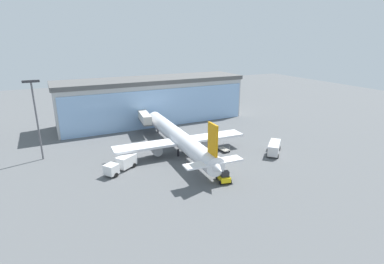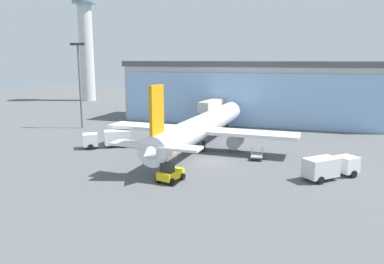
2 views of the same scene
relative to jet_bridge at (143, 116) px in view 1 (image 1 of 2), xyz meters
The scene contains 11 objects.
ground 27.02m from the jet_bridge, 77.55° to the right, with size 240.00×240.00×0.00m, color #545659.
terminal_building 10.91m from the jet_bridge, 57.36° to the left, with size 56.59×14.91×13.40m.
jet_bridge is the anchor object (origin of this frame).
apron_light_mast 28.00m from the jet_bridge, 158.51° to the right, with size 3.20×0.40×16.95m.
airplane 19.17m from the jet_bridge, 82.11° to the right, with size 30.13×40.04×10.96m.
catering_truck 26.05m from the jet_bridge, 116.32° to the right, with size 7.25×5.96×2.65m.
fuel_truck 36.24m from the jet_bridge, 53.62° to the right, with size 6.74×6.69×2.65m.
baggage_cart 26.23m from the jet_bridge, 62.38° to the right, with size 1.89×2.95×1.50m.
pushback_tug 36.34m from the jet_bridge, 83.53° to the right, with size 2.79×3.53×2.30m.
safety_cone_nose 26.54m from the jet_bridge, 87.34° to the right, with size 0.36×0.36×0.55m, color orange.
safety_cone_wingtip 24.21m from the jet_bridge, 122.67° to the right, with size 0.36×0.36×0.55m, color orange.
Camera 1 is at (-28.13, -51.72, 25.10)m, focal length 28.00 mm.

